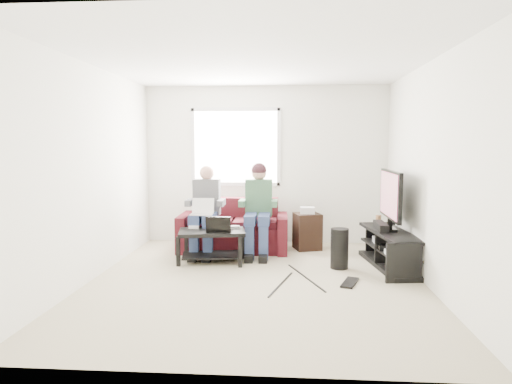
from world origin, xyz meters
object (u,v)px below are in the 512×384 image
tv (390,196)px  end_table (307,230)px  tv_stand (391,251)px  sofa (234,231)px  coffee_table (212,239)px  subwoofer (339,249)px

tv → end_table: size_ratio=1.65×
tv_stand → tv: bearing=91.5°
sofa → coffee_table: sofa is taller
sofa → tv: tv is taller
sofa → end_table: bearing=5.0°
end_table → sofa: bearing=-175.0°
end_table → tv: bearing=-39.4°
coffee_table → end_table: 1.63m
coffee_table → end_table: (1.36, 0.90, -0.03)m
sofa → end_table: sofa is taller
coffee_table → end_table: bearing=33.4°
end_table → coffee_table: bearing=-146.6°
subwoofer → end_table: 1.16m
sofa → coffee_table: bearing=-104.9°
sofa → coffee_table: size_ratio=1.71×
tv_stand → end_table: 1.46m
coffee_table → tv: size_ratio=0.89×
tv → subwoofer: tv is taller
tv_stand → tv: 0.74m
tv → end_table: tv is taller
subwoofer → end_table: bearing=109.1°
coffee_table → subwoofer: size_ratio=1.83×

